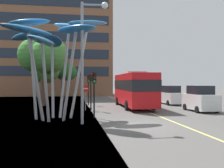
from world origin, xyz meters
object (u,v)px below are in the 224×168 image
Objects in this scene: traffic_light_kerb_near at (94,85)px; no_entry_sign at (86,94)px; leaf_sculpture at (52,37)px; street_lamp at (88,46)px; car_parked_far at (171,96)px; traffic_light_kerb_far at (91,83)px; traffic_light_island_mid at (88,84)px; car_parked_mid at (200,99)px; red_bus at (134,88)px.

no_entry_sign is at bearing 94.29° from traffic_light_kerb_near.
street_lamp is at bearing -45.12° from leaf_sculpture.
car_parked_far is at bearing 50.35° from street_lamp.
traffic_light_kerb_far is at bearing 84.56° from street_lamp.
traffic_light_island_mid is (0.24, 10.69, 0.05)m from traffic_light_kerb_near.
leaf_sculpture is 2.50× the size of traffic_light_kerb_near.
car_parked_mid is 12.60m from street_lamp.
no_entry_sign is (-10.40, 2.08, 0.49)m from car_parked_mid.
leaf_sculpture is at bearing -135.90° from red_bus.
traffic_light_kerb_far is at bearing 58.51° from leaf_sculpture.
car_parked_mid is at bearing 13.45° from leaf_sculpture.
traffic_light_island_mid is at bearing 88.73° from traffic_light_kerb_near.
no_entry_sign is (-0.62, -5.58, -0.92)m from traffic_light_island_mid.
car_parked_mid is (5.16, -4.51, -0.95)m from red_bus.
traffic_light_kerb_far is 10.21m from car_parked_mid.
no_entry_sign is at bearing 172.76° from traffic_light_kerb_far.
street_lamp reaches higher than traffic_light_kerb_near.
traffic_light_kerb_near reaches higher than car_parked_mid.
car_parked_mid is at bearing 27.60° from street_lamp.
traffic_light_island_mid is at bearing 178.39° from car_parked_far.
traffic_light_kerb_near is at bearing -134.19° from car_parked_far.
leaf_sculpture is 2.15× the size of car_parked_mid.
red_bus is 6.92m from car_parked_mid.
street_lamp is at bearing -103.39° from traffic_light_kerb_near.
leaf_sculpture is 7.26m from no_entry_sign.
car_parked_mid is 7.38m from car_parked_far.
no_entry_sign reaches higher than car_parked_mid.
traffic_light_island_mid is 1.46× the size of no_entry_sign.
street_lamp reaches higher than car_parked_far.
car_parked_far is at bearing 26.79° from no_entry_sign.
car_parked_mid reaches higher than car_parked_far.
traffic_light_kerb_near is 5.20m from no_entry_sign.
traffic_light_kerb_near is at bearing -91.37° from traffic_light_kerb_far.
street_lamp is (-0.84, -13.21, 2.49)m from traffic_light_island_mid.
traffic_light_kerb_far is 7.97m from street_lamp.
leaf_sculpture is (-7.87, -7.63, 3.86)m from red_bus.
traffic_light_island_mid reaches higher than car_parked_far.
car_parked_mid is at bearing -11.52° from traffic_light_kerb_far.
traffic_light_kerb_near is at bearing -122.74° from red_bus.
leaf_sculpture reaches higher than traffic_light_island_mid.
traffic_light_island_mid is (3.26, 10.77, -3.40)m from leaf_sculpture.
car_parked_far is (9.88, -0.28, -1.47)m from traffic_light_island_mid.
red_bus is 2.98× the size of traffic_light_kerb_far.
traffic_light_kerb_far is at bearing -7.24° from no_entry_sign.
traffic_light_kerb_far is 1.04× the size of traffic_light_island_mid.
leaf_sculpture is at bearing 134.88° from street_lamp.
red_bus is 5.79m from no_entry_sign.
red_bus is 5.38m from traffic_light_kerb_far.
leaf_sculpture is at bearing -141.38° from car_parked_far.
traffic_light_kerb_far is 0.46× the size of street_lamp.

